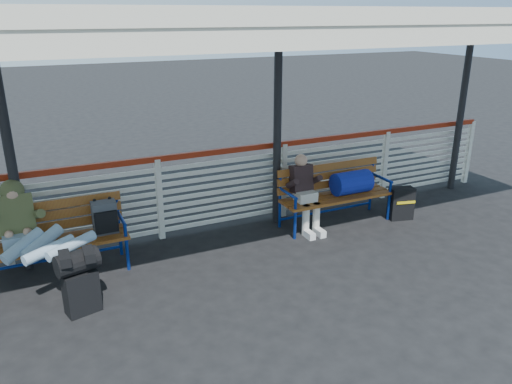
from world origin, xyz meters
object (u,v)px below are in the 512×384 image
luggage_stack (80,279)px  traveler_man (38,238)px  companion_person (305,192)px  suitcase_side (401,203)px  bench_right (343,185)px  bench_left (65,229)px

luggage_stack → traveler_man: (-0.35, 0.69, 0.27)m
companion_person → luggage_stack: bearing=-164.9°
companion_person → traveler_man: bearing=-176.7°
traveler_man → suitcase_side: traveler_man is taller
bench_right → traveler_man: 4.36m
bench_left → suitcase_side: (4.96, -0.44, -0.32)m
bench_left → suitcase_side: bearing=-5.0°
bench_right → suitcase_side: bearing=-18.2°
suitcase_side → companion_person: bearing=-176.7°
luggage_stack → suitcase_side: (4.93, 0.60, -0.14)m
bench_right → traveler_man: size_ratio=1.10×
luggage_stack → bench_left: bearing=77.7°
bench_left → companion_person: bearing=-2.4°
bench_right → suitcase_side: (0.92, -0.30, -0.34)m
luggage_stack → companion_person: bearing=0.9°
traveler_man → companion_person: size_ratio=1.43×
luggage_stack → bench_left: size_ratio=0.41×
bench_left → companion_person: 3.37m
companion_person → suitcase_side: companion_person is taller
bench_left → traveler_man: 0.48m
bench_right → suitcase_side: size_ratio=3.48×
bench_right → companion_person: companion_person is taller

